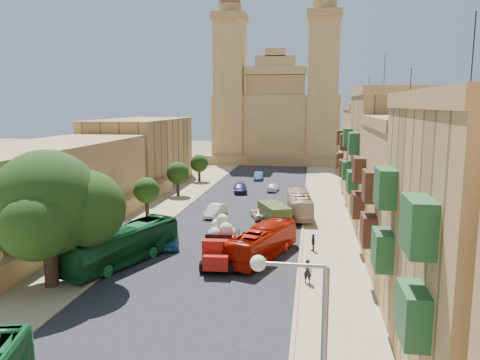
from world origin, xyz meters
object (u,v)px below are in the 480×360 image
(street_tree_b, at_px, (147,191))
(bus_green_north, at_px, (123,245))
(street_tree_c, at_px, (178,173))
(car_dkblue, at_px, (240,188))
(car_blue_b, at_px, (258,176))
(olive_pickup, at_px, (274,214))
(bus_red_east, at_px, (263,243))
(car_cream, at_px, (260,213))
(church, at_px, (277,117))
(bus_cream_east, at_px, (300,204))
(car_blue_a, at_px, (170,240))
(pedestrian_a, at_px, (308,271))
(car_white_a, at_px, (215,211))
(street_tree_a, at_px, (97,213))
(ficus_tree, at_px, (48,207))
(red_truck, at_px, (221,243))
(street_tree_d, at_px, (199,163))
(car_white_b, at_px, (273,187))
(pedestrian_c, at_px, (313,243))

(street_tree_b, xyz_separation_m, bus_green_north, (3.50, -14.92, -1.41))
(street_tree_c, xyz_separation_m, car_dkblue, (7.97, 3.34, -2.44))
(car_blue_b, bearing_deg, olive_pickup, -83.31)
(bus_red_east, height_order, car_cream, bus_red_east)
(church, relative_size, bus_cream_east, 3.78)
(car_blue_a, relative_size, pedestrian_a, 2.19)
(pedestrian_a, bearing_deg, street_tree_c, -38.32)
(church, distance_m, bus_green_north, 70.29)
(car_cream, relative_size, car_blue_b, 1.05)
(car_cream, bearing_deg, car_blue_b, -100.35)
(bus_green_north, relative_size, car_blue_a, 2.87)
(street_tree_c, bearing_deg, car_dkblue, 22.70)
(car_blue_a, height_order, car_white_a, car_white_a)
(bus_green_north, distance_m, bus_cream_east, 22.17)
(street_tree_a, bearing_deg, church, 81.46)
(church, relative_size, car_cream, 9.11)
(car_cream, distance_m, car_dkblue, 14.87)
(ficus_tree, distance_m, bus_red_east, 16.18)
(car_dkblue, bearing_deg, church, 77.06)
(street_tree_a, distance_m, bus_green_north, 4.85)
(red_truck, bearing_deg, street_tree_a, 171.55)
(olive_pickup, height_order, bus_cream_east, bus_cream_east)
(bus_red_east, xyz_separation_m, car_blue_a, (-8.20, 1.64, -0.65))
(ficus_tree, distance_m, car_blue_a, 11.97)
(car_white_a, relative_size, pedestrian_a, 2.43)
(car_cream, bearing_deg, street_tree_d, -79.02)
(church, height_order, street_tree_b, church)
(car_blue_b, bearing_deg, car_white_b, -74.99)
(olive_pickup, height_order, pedestrian_c, olive_pickup)
(car_blue_b, bearing_deg, street_tree_d, -164.78)
(pedestrian_c, bearing_deg, street_tree_d, -165.90)
(ficus_tree, xyz_separation_m, street_tree_b, (-0.58, 19.99, -2.60))
(street_tree_a, distance_m, bus_cream_east, 22.40)
(street_tree_b, relative_size, car_white_b, 1.28)
(car_blue_a, relative_size, pedestrian_c, 2.53)
(street_tree_d, bearing_deg, bus_red_east, -68.72)
(street_tree_c, bearing_deg, bus_red_east, -59.72)
(bus_red_east, height_order, pedestrian_a, bus_red_east)
(church, height_order, street_tree_a, church)
(olive_pickup, xyz_separation_m, car_blue_b, (-4.85, 27.77, -0.34))
(car_blue_a, relative_size, car_white_b, 1.10)
(street_tree_b, distance_m, red_truck, 17.53)
(street_tree_a, xyz_separation_m, car_blue_b, (9.15, 39.05, -2.54))
(olive_pickup, distance_m, car_dkblue, 17.15)
(ficus_tree, relative_size, street_tree_d, 2.14)
(bus_green_north, xyz_separation_m, car_white_a, (3.91, 16.02, -0.81))
(street_tree_a, xyz_separation_m, bus_red_east, (14.03, -0.04, -1.88))
(church, relative_size, bus_red_east, 3.91)
(bus_cream_east, xyz_separation_m, pedestrian_a, (1.13, -19.86, -0.48))
(street_tree_d, height_order, olive_pickup, street_tree_d)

